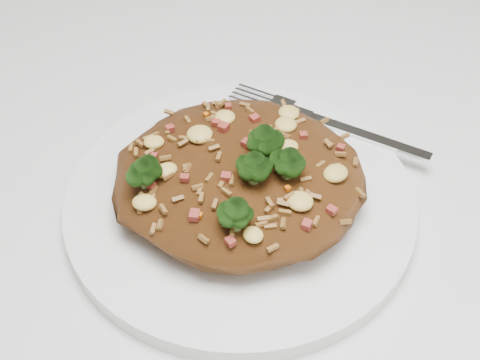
% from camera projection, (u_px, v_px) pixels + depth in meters
% --- Properties ---
extents(dining_table, '(1.20, 0.80, 0.75)m').
position_uv_depth(dining_table, '(192.00, 216.00, 0.58)').
color(dining_table, silver).
rests_on(dining_table, ground).
extents(plate, '(0.24, 0.24, 0.01)m').
position_uv_depth(plate, '(240.00, 202.00, 0.46)').
color(plate, white).
rests_on(plate, dining_table).
extents(fried_rice, '(0.17, 0.15, 0.06)m').
position_uv_depth(fried_rice, '(240.00, 170.00, 0.44)').
color(fried_rice, brown).
rests_on(fried_rice, plate).
extents(fork, '(0.15, 0.09, 0.00)m').
position_uv_depth(fork, '(337.00, 126.00, 0.50)').
color(fork, silver).
rests_on(fork, plate).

